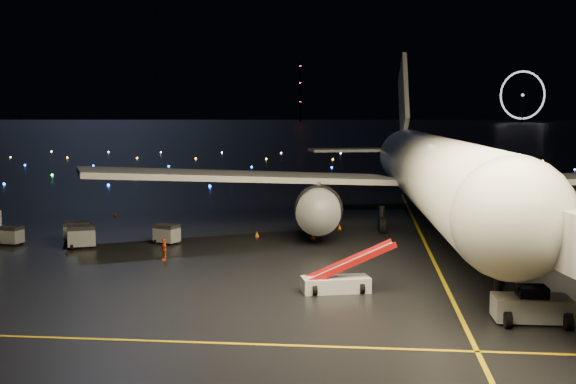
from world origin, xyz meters
name	(u,v)px	position (x,y,z in m)	size (l,w,h in m)	color
ground	(348,135)	(0.00, 300.00, 0.00)	(2000.00, 2000.00, 0.00)	black
lane_centre	(429,250)	(12.00, 15.00, 0.01)	(0.25, 80.00, 0.02)	#D8AB0A
lane_cross	(126,340)	(-5.00, -10.00, 0.01)	(60.00, 0.25, 0.02)	#D8AB0A
airliner	(431,131)	(13.01, 25.85, 9.38)	(66.18, 62.87, 18.75)	white
pushback_tug	(532,304)	(15.69, -4.57, 0.96)	(4.03, 2.11, 1.92)	silver
belt_loader	(336,268)	(4.95, 0.73, 1.50)	(6.17, 1.68, 2.99)	silver
crew_c	(164,249)	(-8.36, 9.02, 0.85)	(1.00, 0.42, 1.70)	#DE5119
safety_cone_0	(313,236)	(2.30, 19.33, 0.25)	(0.43, 0.43, 0.49)	#FA6306
safety_cone_1	(339,227)	(4.44, 25.12, 0.23)	(0.40, 0.40, 0.46)	#FA6306
safety_cone_2	(257,234)	(-2.85, 20.09, 0.23)	(0.41, 0.41, 0.47)	#FA6306
safety_cone_3	(115,215)	(-19.69, 30.45, 0.24)	(0.42, 0.42, 0.48)	#FA6306
ferris_wheel	(523,97)	(170.00, 720.00, 26.00)	(50.00, 4.00, 52.00)	black
radio_mast	(300,92)	(-60.00, 740.00, 32.00)	(1.80, 1.80, 64.00)	black
taxiway_lights	(330,165)	(0.00, 106.00, 0.18)	(164.00, 92.00, 0.36)	black
baggage_cart_0	(167,234)	(-9.99, 15.75, 0.83)	(1.96, 1.37, 1.66)	gray
baggage_cart_1	(76,232)	(-17.97, 15.70, 0.89)	(2.09, 1.46, 1.78)	gray
baggage_cart_2	(81,237)	(-16.53, 13.21, 0.94)	(2.21, 1.55, 1.88)	gray
baggage_cart_3	(11,236)	(-23.04, 13.96, 0.79)	(1.85, 1.30, 1.58)	gray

